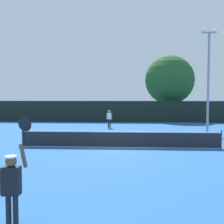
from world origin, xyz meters
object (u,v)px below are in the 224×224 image
(player_serving, at_px, (12,182))
(parked_car_near, at_px, (134,112))
(player_receiving, at_px, (109,117))
(large_tree, at_px, (170,80))
(light_pole, at_px, (208,75))
(tennis_ball, at_px, (96,146))

(player_serving, xyz_separation_m, parked_car_near, (3.54, 34.13, -0.36))
(player_receiving, relative_size, large_tree, 0.20)
(light_pole, bearing_deg, large_tree, 92.71)
(player_serving, height_order, player_receiving, player_serving)
(tennis_ball, relative_size, parked_car_near, 0.02)
(tennis_ball, height_order, light_pole, light_pole)
(tennis_ball, distance_m, light_pole, 10.62)
(large_tree, distance_m, parked_car_near, 7.58)
(light_pole, height_order, parked_car_near, light_pole)
(parked_car_near, bearing_deg, player_serving, -88.45)
(player_receiving, xyz_separation_m, parked_car_near, (2.75, 14.26, -0.25))
(large_tree, bearing_deg, parked_car_near, 137.15)
(light_pole, distance_m, large_tree, 14.55)
(tennis_ball, xyz_separation_m, parked_car_near, (2.89, 23.83, 0.74))
(player_serving, relative_size, tennis_ball, 37.71)
(player_receiving, distance_m, light_pole, 9.81)
(player_serving, height_order, large_tree, large_tree)
(tennis_ball, relative_size, light_pole, 0.01)
(player_serving, relative_size, light_pole, 0.31)
(player_receiving, distance_m, large_tree, 13.10)
(player_receiving, height_order, parked_car_near, parked_car_near)
(player_receiving, height_order, tennis_ball, player_receiving)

